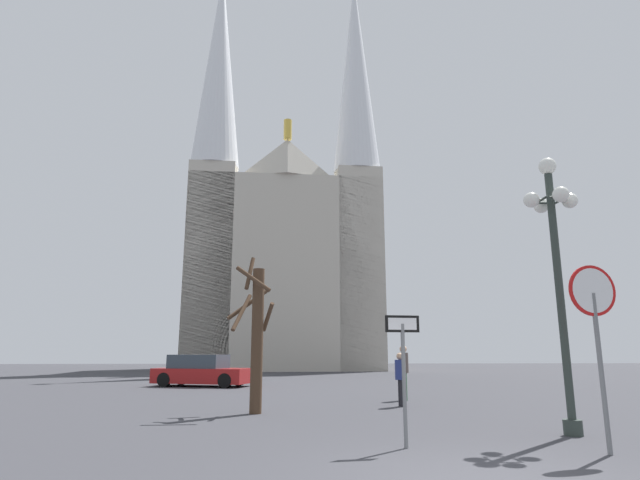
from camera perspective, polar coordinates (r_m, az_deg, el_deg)
name	(u,v)px	position (r m, az deg, el deg)	size (l,w,h in m)	color
cathedral	(285,239)	(46.53, -3.91, 0.15)	(16.94, 11.52, 37.73)	#BCB5A5
stop_sign	(595,317)	(9.87, 28.16, -7.53)	(0.86, 0.14, 3.05)	slate
one_way_arrow_sign	(403,361)	(9.40, 9.22, -13.04)	(0.63, 0.12, 2.24)	slate
street_lamp	(556,253)	(11.86, 24.64, -1.31)	(1.17, 1.17, 5.72)	#2D3833
bare_tree	(256,332)	(14.30, -7.08, -10.12)	(1.35, 1.53, 4.22)	#473323
parked_car_near_red	(201,371)	(25.34, -12.99, -13.98)	(4.74, 3.01, 1.44)	maroon
pedestrian_walking	(404,367)	(18.06, 9.25, -13.66)	(0.32, 0.32, 1.79)	#33663F
pedestrian_standing	(400,374)	(16.10, 8.89, -14.45)	(0.32, 0.32, 1.56)	black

